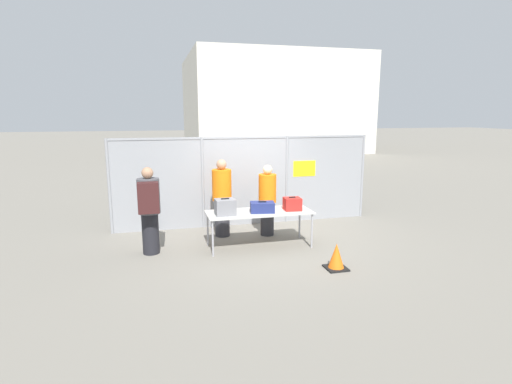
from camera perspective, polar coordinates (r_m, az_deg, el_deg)
ground_plane at (r=8.65m, az=1.03°, el=-7.42°), size 120.00×120.00×0.00m
fence_section at (r=9.90m, az=-1.39°, el=1.85°), size 6.48×0.07×2.21m
inspection_table at (r=8.30m, az=0.47°, el=-3.13°), size 2.19×0.84×0.75m
suitcase_grey at (r=8.02m, az=-4.42°, el=-2.15°), size 0.40×0.33×0.34m
suitcase_navy at (r=8.23m, az=0.91°, el=-2.18°), size 0.54×0.40×0.23m
suitcase_red at (r=8.43m, az=5.21°, el=-1.70°), size 0.37×0.32×0.29m
traveler_hooded at (r=8.05m, az=-15.02°, el=-2.14°), size 0.43×0.67×1.74m
security_worker_near at (r=9.07m, az=1.63°, el=-1.05°), size 0.40×0.40×1.62m
security_worker_far at (r=9.02m, az=-4.89°, el=-0.71°), size 0.43×0.43×1.76m
utility_trailer at (r=11.82m, az=2.22°, el=-0.22°), size 4.53×2.15×0.73m
distant_hangar at (r=31.56m, az=1.84°, el=12.41°), size 12.19×11.17×6.89m
traffic_cone at (r=7.40m, az=11.40°, el=-9.13°), size 0.38×0.38×0.48m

